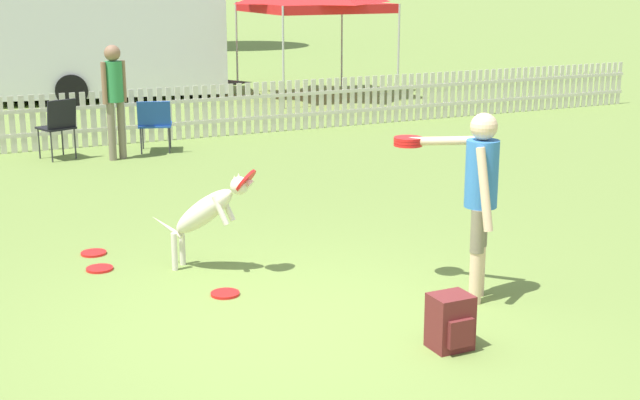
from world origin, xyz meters
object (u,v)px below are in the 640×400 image
Objects in this scene: folding_chair_center at (155,121)px; frisbee_near_dog at (100,269)px; frisbee_midfield at (225,294)px; handler_person at (476,184)px; leaping_dog at (208,210)px; backpack_on_grass at (451,322)px; folding_chair_blue_left at (59,123)px; frisbee_near_handler at (94,253)px; equipment_trailer at (99,44)px; spectator_standing at (114,90)px.

frisbee_near_dog is at bearing 87.28° from folding_chair_center.
handler_person is at bearing -27.51° from frisbee_midfield.
leaping_dog is 2.39× the size of backpack_on_grass.
handler_person is 1.97× the size of folding_chair_center.
folding_chair_blue_left is at bearing 14.59° from folding_chair_center.
handler_person is 3.85× the size of backpack_on_grass.
frisbee_near_handler is at bearing -94.77° from leaping_dog.
frisbee_near_dog is 0.31× the size of folding_chair_center.
handler_person is 3.97m from frisbee_near_handler.
leaping_dog is at bearing -47.88° from frisbee_near_handler.
frisbee_near_handler is at bearing 84.51° from frisbee_near_dog.
folding_chair_blue_left is at bearing 83.85° from frisbee_near_handler.
frisbee_near_handler is (-0.90, 1.00, -0.59)m from leaping_dog.
leaping_dog reaches higher than backpack_on_grass.
backpack_on_grass is at bearing 80.71° from folding_chair_blue_left.
frisbee_near_dog is 0.28× the size of folding_chair_blue_left.
frisbee_midfield is (0.81, -1.69, 0.00)m from frisbee_near_handler.
equipment_trailer is at bearing -126.21° from folding_chair_blue_left.
folding_chair_blue_left is (-2.19, 7.66, -0.47)m from handler_person.
handler_person reaches higher than leaping_dog.
handler_person reaches higher than frisbee_midfield.
leaping_dog is 1.22m from frisbee_near_dog.
backpack_on_grass is 15.09m from equipment_trailer.
leaping_dog is 2.76m from backpack_on_grass.
frisbee_near_dog is 5.54m from folding_chair_blue_left.
handler_person is at bearing -38.00° from frisbee_near_dog.
equipment_trailer is at bearing -77.10° from folding_chair_center.
handler_person is 7.63m from folding_chair_center.
frisbee_near_dog is at bearing 65.07° from folding_chair_blue_left.
frisbee_near_dog is at bearing 126.22° from frisbee_midfield.
folding_chair_blue_left is 6.91m from equipment_trailer.
folding_chair_center is 0.13× the size of equipment_trailer.
frisbee_midfield is 0.31× the size of folding_chair_center.
equipment_trailer reaches higher than folding_chair_center.
folding_chair_blue_left is (0.58, 5.49, 0.55)m from frisbee_near_dog.
handler_person is at bearing -79.56° from equipment_trailer.
leaping_dog is 1.47m from frisbee_near_handler.
spectator_standing reaches higher than folding_chair_blue_left.
frisbee_near_handler is 0.52m from frisbee_near_dog.
frisbee_near_dog is 5.79m from folding_chair_center.
spectator_standing reaches higher than folding_chair_center.
frisbee_midfield is at bearing -53.78° from frisbee_near_dog.
spectator_standing is at bearing 53.99° from handler_person.
leaping_dog is at bearing -26.64° from frisbee_near_dog.
leaping_dog is 1.22× the size of folding_chair_center.
handler_person is 6.40× the size of frisbee_midfield.
folding_chair_blue_left reaches higher than frisbee_near_dog.
equipment_trailer reaches higher than leaping_dog.
frisbee_near_dog is at bearing 54.09° from spectator_standing.
frisbee_near_handler is at bearing 85.79° from folding_chair_center.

